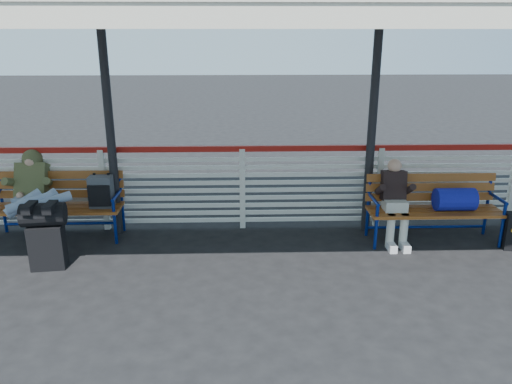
{
  "coord_description": "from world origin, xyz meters",
  "views": [
    {
      "loc": [
        -0.02,
        -5.03,
        2.77
      ],
      "look_at": [
        0.17,
        1.0,
        0.84
      ],
      "focal_mm": 35.0,
      "sensor_mm": 36.0,
      "label": 1
    }
  ],
  "objects_px": {
    "luggage_stack": "(46,233)",
    "bench_right": "(442,201)",
    "companion_person": "(395,201)",
    "traveler_man": "(34,197)",
    "bench_left": "(70,197)"
  },
  "relations": [
    {
      "from": "luggage_stack",
      "to": "bench_right",
      "type": "distance_m",
      "value": 5.16
    },
    {
      "from": "luggage_stack",
      "to": "bench_right",
      "type": "height_order",
      "value": "bench_right"
    },
    {
      "from": "companion_person",
      "to": "traveler_man",
      "type": "bearing_deg",
      "value": -179.67
    },
    {
      "from": "bench_left",
      "to": "luggage_stack",
      "type": "bearing_deg",
      "value": -89.07
    },
    {
      "from": "bench_left",
      "to": "bench_right",
      "type": "distance_m",
      "value": 5.14
    },
    {
      "from": "luggage_stack",
      "to": "traveler_man",
      "type": "xyz_separation_m",
      "value": [
        -0.35,
        0.64,
        0.26
      ]
    },
    {
      "from": "luggage_stack",
      "to": "bench_right",
      "type": "xyz_separation_m",
      "value": [
        5.12,
        0.68,
        0.12
      ]
    },
    {
      "from": "bench_right",
      "to": "bench_left",
      "type": "bearing_deg",
      "value": 176.57
    },
    {
      "from": "bench_left",
      "to": "companion_person",
      "type": "height_order",
      "value": "companion_person"
    },
    {
      "from": "bench_right",
      "to": "traveler_man",
      "type": "relative_size",
      "value": 1.16
    },
    {
      "from": "bench_left",
      "to": "bench_right",
      "type": "bearing_deg",
      "value": -3.43
    },
    {
      "from": "luggage_stack",
      "to": "traveler_man",
      "type": "distance_m",
      "value": 0.77
    },
    {
      "from": "luggage_stack",
      "to": "bench_left",
      "type": "bearing_deg",
      "value": 84.25
    },
    {
      "from": "traveler_man",
      "to": "companion_person",
      "type": "height_order",
      "value": "traveler_man"
    },
    {
      "from": "luggage_stack",
      "to": "traveler_man",
      "type": "bearing_deg",
      "value": 111.89
    }
  ]
}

